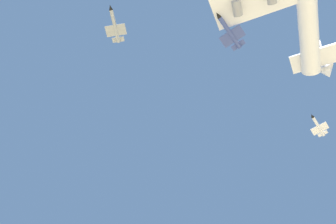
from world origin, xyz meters
TOP-DOWN VIEW (x-y plane):
  - chase_jet_left_wing at (-88.73, 97.96)m, footprint 15.32×8.65m
  - chase_jet_trailing at (-13.63, 75.33)m, footprint 15.33×8.70m
  - chase_jet_high_escort at (-0.25, 35.88)m, footprint 15.28×8.92m

SIDE VIEW (x-z plane):
  - chase_jet_trailing at x=-13.63m, z-range 121.09..125.09m
  - chase_jet_high_escort at x=-0.25m, z-range 141.70..145.70m
  - chase_jet_left_wing at x=-88.73m, z-range 151.27..155.27m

